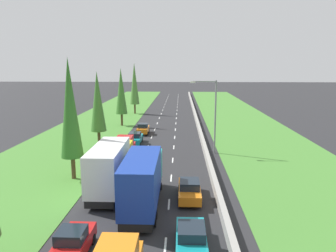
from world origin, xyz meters
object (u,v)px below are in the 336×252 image
(orange_sedan_right_lane, at_px, (189,190))
(white_box_truck_left_lane, at_px, (111,166))
(teal_sedan_left_lane, at_px, (135,138))
(poplar_tree_fourth, at_px, (121,91))
(poplar_tree_fifth, at_px, (134,84))
(street_light_mast, at_px, (213,111))
(orange_hatchback_left_lane, at_px, (143,129))
(poplar_tree_third, at_px, (98,102))
(teal_sedan_right_lane, at_px, (191,239))
(blue_box_truck_centre_lane, at_px, (143,180))
(red_hatchback_left_lane, at_px, (73,242))
(poplar_tree_second, at_px, (70,109))
(red_van_left_lane, at_px, (124,149))

(orange_sedan_right_lane, relative_size, white_box_truck_left_lane, 0.48)
(teal_sedan_left_lane, height_order, poplar_tree_fourth, poplar_tree_fourth)
(poplar_tree_fifth, height_order, street_light_mast, poplar_tree_fifth)
(orange_hatchback_left_lane, bearing_deg, poplar_tree_third, -119.58)
(orange_sedan_right_lane, bearing_deg, white_box_truck_left_lane, 165.83)
(teal_sedan_right_lane, relative_size, white_box_truck_left_lane, 0.48)
(blue_box_truck_centre_lane, relative_size, orange_hatchback_left_lane, 2.41)
(orange_hatchback_left_lane, xyz_separation_m, poplar_tree_fourth, (-4.63, 6.95, 5.35))
(red_hatchback_left_lane, height_order, blue_box_truck_centre_lane, blue_box_truck_centre_lane)
(orange_sedan_right_lane, relative_size, orange_hatchback_left_lane, 1.15)
(blue_box_truck_centre_lane, relative_size, poplar_tree_second, 0.82)
(teal_sedan_left_lane, relative_size, blue_box_truck_centre_lane, 0.48)
(orange_sedan_right_lane, bearing_deg, orange_hatchback_left_lane, 104.82)
(red_hatchback_left_lane, bearing_deg, teal_sedan_right_lane, 5.77)
(white_box_truck_left_lane, height_order, teal_sedan_left_lane, white_box_truck_left_lane)
(red_van_left_lane, height_order, poplar_tree_fifth, poplar_tree_fifth)
(poplar_tree_second, bearing_deg, red_hatchback_left_lane, -71.83)
(teal_sedan_right_lane, height_order, orange_sedan_right_lane, same)
(teal_sedan_left_lane, bearing_deg, red_van_left_lane, -90.35)
(red_van_left_lane, bearing_deg, blue_box_truck_centre_lane, -73.64)
(red_van_left_lane, relative_size, orange_hatchback_left_lane, 1.26)
(teal_sedan_left_lane, distance_m, street_light_mast, 11.91)
(red_van_left_lane, xyz_separation_m, poplar_tree_third, (-4.47, 6.34, 4.66))
(orange_sedan_right_lane, xyz_separation_m, blue_box_truck_centre_lane, (-3.59, -1.60, 1.37))
(red_hatchback_left_lane, xyz_separation_m, poplar_tree_fourth, (-4.50, 40.47, 5.35))
(teal_sedan_right_lane, xyz_separation_m, poplar_tree_fourth, (-11.23, 39.79, 5.37))
(orange_sedan_right_lane, bearing_deg, blue_box_truck_centre_lane, -156.00)
(red_van_left_lane, distance_m, poplar_tree_fifth, 37.17)
(teal_sedan_right_lane, relative_size, red_van_left_lane, 0.92)
(teal_sedan_right_lane, bearing_deg, orange_sedan_right_lane, 89.30)
(red_van_left_lane, bearing_deg, red_hatchback_left_lane, -89.15)
(poplar_tree_fifth, bearing_deg, red_van_left_lane, -83.87)
(teal_sedan_right_lane, height_order, poplar_tree_second, poplar_tree_second)
(teal_sedan_left_lane, xyz_separation_m, poplar_tree_third, (-4.52, -1.87, 5.25))
(orange_sedan_right_lane, distance_m, red_hatchback_left_lane, 10.70)
(red_hatchback_left_lane, bearing_deg, poplar_tree_third, 100.77)
(teal_sedan_right_lane, height_order, red_van_left_lane, red_van_left_lane)
(blue_box_truck_centre_lane, distance_m, street_light_mast, 17.46)
(blue_box_truck_centre_lane, relative_size, poplar_tree_fifth, 0.83)
(red_hatchback_left_lane, bearing_deg, poplar_tree_fourth, 96.34)
(red_hatchback_left_lane, distance_m, white_box_truck_left_lane, 10.04)
(red_van_left_lane, xyz_separation_m, street_light_mast, (10.22, 3.87, 3.83))
(red_hatchback_left_lane, relative_size, poplar_tree_fifth, 0.34)
(poplar_tree_second, bearing_deg, poplar_tree_fourth, 90.70)
(street_light_mast, bearing_deg, poplar_tree_second, -145.21)
(blue_box_truck_centre_lane, height_order, poplar_tree_second, poplar_tree_second)
(teal_sedan_right_lane, relative_size, poplar_tree_third, 0.45)
(poplar_tree_fourth, bearing_deg, white_box_truck_left_lane, -81.45)
(red_van_left_lane, height_order, street_light_mast, street_light_mast)
(teal_sedan_right_lane, xyz_separation_m, street_light_mast, (3.22, 21.79, 4.42))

